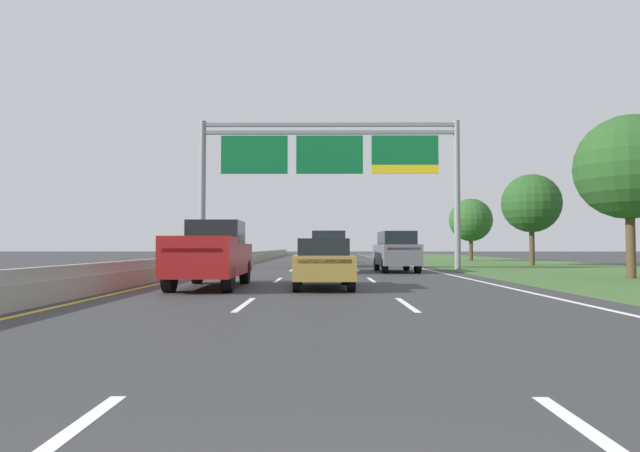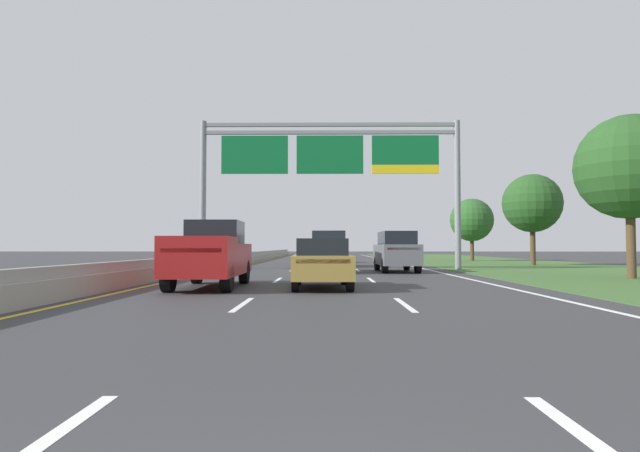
{
  "view_description": "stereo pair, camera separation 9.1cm",
  "coord_description": "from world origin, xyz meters",
  "px_view_note": "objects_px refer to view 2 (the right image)",
  "views": [
    {
      "loc": [
        -0.05,
        -1.74,
        1.32
      ],
      "look_at": [
        -0.22,
        23.85,
        2.31
      ],
      "focal_mm": 30.02,
      "sensor_mm": 36.0,
      "label": 1
    },
    {
      "loc": [
        0.05,
        -1.74,
        1.32
      ],
      "look_at": [
        -0.22,
        23.85,
        2.31
      ],
      "focal_mm": 30.02,
      "sensor_mm": 36.0,
      "label": 2
    }
  ],
  "objects_px": {
    "car_silver_centre_lane_sedan": "(328,253)",
    "roadside_tree_mid": "(532,203)",
    "pickup_truck_red": "(211,254)",
    "overhead_sign_gantry": "(330,163)",
    "car_white_centre_lane_suv": "(329,251)",
    "roadside_tree_far": "(472,220)",
    "car_gold_centre_lane_sedan": "(322,262)",
    "car_navy_centre_lane_suv": "(327,250)",
    "roadside_tree_near": "(629,167)",
    "car_grey_right_lane_suv": "(396,251)"
  },
  "relations": [
    {
      "from": "car_silver_centre_lane_sedan",
      "to": "roadside_tree_near",
      "type": "height_order",
      "value": "roadside_tree_near"
    },
    {
      "from": "pickup_truck_red",
      "to": "car_white_centre_lane_suv",
      "type": "relative_size",
      "value": 1.15
    },
    {
      "from": "car_silver_centre_lane_sedan",
      "to": "roadside_tree_mid",
      "type": "distance_m",
      "value": 16.24
    },
    {
      "from": "pickup_truck_red",
      "to": "car_gold_centre_lane_sedan",
      "type": "distance_m",
      "value": 3.63
    },
    {
      "from": "car_silver_centre_lane_sedan",
      "to": "roadside_tree_near",
      "type": "distance_m",
      "value": 25.72
    },
    {
      "from": "car_gold_centre_lane_sedan",
      "to": "roadside_tree_far",
      "type": "distance_m",
      "value": 35.63
    },
    {
      "from": "car_gold_centre_lane_sedan",
      "to": "car_white_centre_lane_suv",
      "type": "relative_size",
      "value": 0.94
    },
    {
      "from": "pickup_truck_red",
      "to": "car_silver_centre_lane_sedan",
      "type": "xyz_separation_m",
      "value": [
        3.9,
        26.93,
        -0.26
      ]
    },
    {
      "from": "pickup_truck_red",
      "to": "roadside_tree_far",
      "type": "xyz_separation_m",
      "value": [
        17.38,
        32.53,
        2.73
      ]
    },
    {
      "from": "roadside_tree_far",
      "to": "car_grey_right_lane_suv",
      "type": "bearing_deg",
      "value": -114.49
    },
    {
      "from": "pickup_truck_red",
      "to": "car_silver_centre_lane_sedan",
      "type": "relative_size",
      "value": 1.23
    },
    {
      "from": "roadside_tree_far",
      "to": "roadside_tree_near",
      "type": "bearing_deg",
      "value": -92.25
    },
    {
      "from": "car_white_centre_lane_suv",
      "to": "roadside_tree_far",
      "type": "relative_size",
      "value": 0.82
    },
    {
      "from": "car_navy_centre_lane_suv",
      "to": "roadside_tree_near",
      "type": "xyz_separation_m",
      "value": [
        12.47,
        -13.41,
        3.5
      ]
    },
    {
      "from": "car_grey_right_lane_suv",
      "to": "car_navy_centre_lane_suv",
      "type": "xyz_separation_m",
      "value": [
        -3.63,
        7.38,
        0.0
      ]
    },
    {
      "from": "overhead_sign_gantry",
      "to": "car_navy_centre_lane_suv",
      "type": "bearing_deg",
      "value": 91.96
    },
    {
      "from": "car_navy_centre_lane_suv",
      "to": "car_white_centre_lane_suv",
      "type": "distance_m",
      "value": 7.77
    },
    {
      "from": "car_white_centre_lane_suv",
      "to": "overhead_sign_gantry",
      "type": "bearing_deg",
      "value": 0.15
    },
    {
      "from": "car_white_centre_lane_suv",
      "to": "car_silver_centre_lane_sedan",
      "type": "bearing_deg",
      "value": 1.41
    },
    {
      "from": "pickup_truck_red",
      "to": "car_gold_centre_lane_sedan",
      "type": "bearing_deg",
      "value": -93.95
    },
    {
      "from": "car_grey_right_lane_suv",
      "to": "roadside_tree_near",
      "type": "height_order",
      "value": "roadside_tree_near"
    },
    {
      "from": "car_navy_centre_lane_suv",
      "to": "roadside_tree_far",
      "type": "bearing_deg",
      "value": -44.83
    },
    {
      "from": "overhead_sign_gantry",
      "to": "pickup_truck_red",
      "type": "distance_m",
      "value": 14.78
    },
    {
      "from": "pickup_truck_red",
      "to": "roadside_tree_mid",
      "type": "distance_m",
      "value": 27.5
    },
    {
      "from": "overhead_sign_gantry",
      "to": "car_grey_right_lane_suv",
      "type": "height_order",
      "value": "overhead_sign_gantry"
    },
    {
      "from": "car_white_centre_lane_suv",
      "to": "car_silver_centre_lane_sedan",
      "type": "height_order",
      "value": "car_white_centre_lane_suv"
    },
    {
      "from": "overhead_sign_gantry",
      "to": "car_silver_centre_lane_sedan",
      "type": "bearing_deg",
      "value": 90.38
    },
    {
      "from": "pickup_truck_red",
      "to": "car_grey_right_lane_suv",
      "type": "distance_m",
      "value": 13.08
    },
    {
      "from": "pickup_truck_red",
      "to": "roadside_tree_near",
      "type": "xyz_separation_m",
      "value": [
        16.29,
        4.72,
        3.53
      ]
    },
    {
      "from": "pickup_truck_red",
      "to": "roadside_tree_far",
      "type": "distance_m",
      "value": 36.99
    },
    {
      "from": "car_gold_centre_lane_sedan",
      "to": "overhead_sign_gantry",
      "type": "bearing_deg",
      "value": -3.01
    },
    {
      "from": "car_grey_right_lane_suv",
      "to": "car_silver_centre_lane_sedan",
      "type": "distance_m",
      "value": 16.57
    },
    {
      "from": "car_gold_centre_lane_sedan",
      "to": "roadside_tree_near",
      "type": "xyz_separation_m",
      "value": [
        12.67,
        4.91,
        3.78
      ]
    },
    {
      "from": "overhead_sign_gantry",
      "to": "pickup_truck_red",
      "type": "bearing_deg",
      "value": -106.7
    },
    {
      "from": "car_gold_centre_lane_sedan",
      "to": "car_silver_centre_lane_sedan",
      "type": "height_order",
      "value": "same"
    },
    {
      "from": "roadside_tree_near",
      "to": "roadside_tree_mid",
      "type": "relative_size",
      "value": 1.05
    },
    {
      "from": "car_silver_centre_lane_sedan",
      "to": "roadside_tree_near",
      "type": "xyz_separation_m",
      "value": [
        12.39,
        -22.22,
        3.78
      ]
    },
    {
      "from": "car_silver_centre_lane_sedan",
      "to": "roadside_tree_far",
      "type": "xyz_separation_m",
      "value": [
        13.48,
        5.6,
        2.99
      ]
    },
    {
      "from": "car_grey_right_lane_suv",
      "to": "roadside_tree_far",
      "type": "bearing_deg",
      "value": -25.89
    },
    {
      "from": "roadside_tree_mid",
      "to": "car_gold_centre_lane_sedan",
      "type": "bearing_deg",
      "value": -125.62
    },
    {
      "from": "overhead_sign_gantry",
      "to": "roadside_tree_far",
      "type": "relative_size",
      "value": 2.59
    },
    {
      "from": "car_navy_centre_lane_suv",
      "to": "car_grey_right_lane_suv",
      "type": "bearing_deg",
      "value": -155.37
    },
    {
      "from": "car_white_centre_lane_suv",
      "to": "roadside_tree_mid",
      "type": "xyz_separation_m",
      "value": [
        14.36,
        9.93,
        3.26
      ]
    },
    {
      "from": "roadside_tree_mid",
      "to": "overhead_sign_gantry",
      "type": "bearing_deg",
      "value": -153.95
    },
    {
      "from": "car_grey_right_lane_suv",
      "to": "roadside_tree_mid",
      "type": "relative_size",
      "value": 0.74
    },
    {
      "from": "pickup_truck_red",
      "to": "roadside_tree_near",
      "type": "bearing_deg",
      "value": -74.75
    },
    {
      "from": "overhead_sign_gantry",
      "to": "roadside_tree_far",
      "type": "height_order",
      "value": "overhead_sign_gantry"
    },
    {
      "from": "car_grey_right_lane_suv",
      "to": "pickup_truck_red",
      "type": "bearing_deg",
      "value": 143.86
    },
    {
      "from": "car_grey_right_lane_suv",
      "to": "roadside_tree_mid",
      "type": "height_order",
      "value": "roadside_tree_mid"
    },
    {
      "from": "car_navy_centre_lane_suv",
      "to": "car_silver_centre_lane_sedan",
      "type": "xyz_separation_m",
      "value": [
        0.08,
        8.81,
        -0.28
      ]
    }
  ]
}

